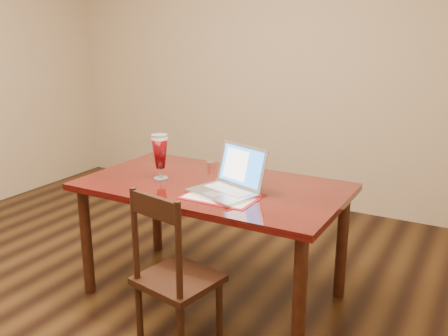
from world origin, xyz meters
The scene contains 4 objects.
ground centered at (0.00, 0.00, 0.00)m, with size 5.00×5.00×0.00m, color black.
room_shell centered at (0.00, 0.00, 1.76)m, with size 4.51×5.01×2.71m.
dining_table centered at (0.49, 0.59, 0.67)m, with size 1.59×0.90×1.03m.
dining_chair centered at (0.60, 0.01, 0.42)m, with size 0.44×0.43×0.90m.
Camera 1 is at (1.95, -1.88, 1.67)m, focal length 40.00 mm.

